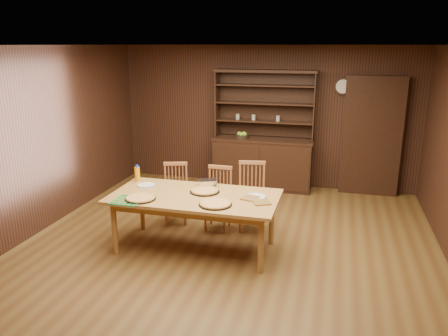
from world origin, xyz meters
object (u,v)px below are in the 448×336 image
(china_hutch, at_px, (263,157))
(chair_left, at_px, (176,191))
(juice_bottle, at_px, (137,174))
(dining_table, at_px, (195,200))
(chair_center, at_px, (219,196))
(chair_right, at_px, (252,194))

(china_hutch, relative_size, chair_left, 2.39)
(china_hutch, xyz_separation_m, juice_bottle, (-1.37, -2.41, 0.26))
(dining_table, distance_m, chair_center, 0.81)
(chair_left, distance_m, chair_center, 0.68)
(china_hutch, distance_m, chair_left, 2.19)
(juice_bottle, bearing_deg, chair_center, 20.99)
(chair_right, bearing_deg, dining_table, -133.07)
(dining_table, bearing_deg, chair_center, 82.44)
(china_hutch, height_order, juice_bottle, china_hutch)
(china_hutch, bearing_deg, chair_left, -116.47)
(chair_center, height_order, juice_bottle, juice_bottle)
(china_hutch, relative_size, dining_table, 1.01)
(dining_table, height_order, chair_center, chair_center)
(chair_left, relative_size, chair_right, 0.92)
(chair_left, height_order, chair_center, chair_center)
(dining_table, bearing_deg, china_hutch, 81.79)
(china_hutch, distance_m, juice_bottle, 2.79)
(dining_table, bearing_deg, chair_right, 57.01)
(china_hutch, height_order, chair_right, china_hutch)
(chair_right, height_order, juice_bottle, chair_right)
(chair_center, height_order, chair_right, chair_right)
(chair_center, relative_size, chair_right, 0.93)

